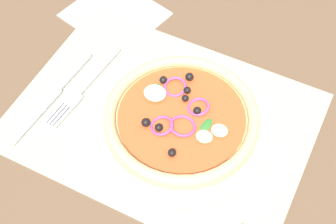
{
  "coord_description": "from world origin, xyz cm",
  "views": [
    {
      "loc": [
        -20.32,
        38.74,
        64.22
      ],
      "look_at": [
        -0.96,
        0.0,
        2.57
      ],
      "focal_mm": 54.12,
      "sensor_mm": 36.0,
      "label": 1
    }
  ],
  "objects_px": {
    "plate": "(181,124)",
    "pizza": "(181,117)",
    "knife": "(50,96)",
    "fork": "(82,89)",
    "napkin": "(115,14)"
  },
  "relations": [
    {
      "from": "plate",
      "to": "knife",
      "type": "relative_size",
      "value": 1.36
    },
    {
      "from": "knife",
      "to": "pizza",
      "type": "bearing_deg",
      "value": 106.1
    },
    {
      "from": "plate",
      "to": "fork",
      "type": "height_order",
      "value": "plate"
    },
    {
      "from": "plate",
      "to": "knife",
      "type": "distance_m",
      "value": 0.21
    },
    {
      "from": "pizza",
      "to": "plate",
      "type": "bearing_deg",
      "value": 145.81
    },
    {
      "from": "plate",
      "to": "fork",
      "type": "bearing_deg",
      "value": 2.94
    },
    {
      "from": "pizza",
      "to": "fork",
      "type": "xyz_separation_m",
      "value": [
        0.17,
        0.01,
        -0.02
      ]
    },
    {
      "from": "plate",
      "to": "pizza",
      "type": "height_order",
      "value": "pizza"
    },
    {
      "from": "plate",
      "to": "pizza",
      "type": "bearing_deg",
      "value": -34.19
    },
    {
      "from": "fork",
      "to": "knife",
      "type": "height_order",
      "value": "knife"
    },
    {
      "from": "fork",
      "to": "plate",
      "type": "bearing_deg",
      "value": 97.88
    },
    {
      "from": "fork",
      "to": "knife",
      "type": "xyz_separation_m",
      "value": [
        0.04,
        0.03,
        0.0
      ]
    },
    {
      "from": "pizza",
      "to": "napkin",
      "type": "distance_m",
      "value": 0.27
    },
    {
      "from": "knife",
      "to": "napkin",
      "type": "bearing_deg",
      "value": -174.98
    },
    {
      "from": "plate",
      "to": "pizza",
      "type": "xyz_separation_m",
      "value": [
        0.0,
        -0.0,
        0.02
      ]
    }
  ]
}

